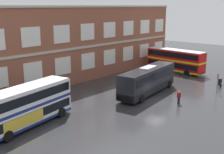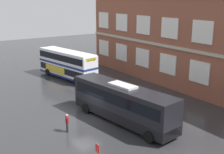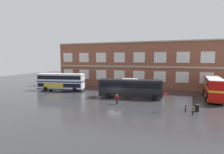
{
  "view_description": "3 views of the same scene",
  "coord_description": "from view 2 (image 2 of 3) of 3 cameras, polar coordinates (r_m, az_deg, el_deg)",
  "views": [
    {
      "loc": [
        -30.22,
        -19.58,
        11.87
      ],
      "look_at": [
        -2.17,
        5.23,
        2.78
      ],
      "focal_mm": 47.25,
      "sensor_mm": 36.0,
      "label": 1
    },
    {
      "loc": [
        23.76,
        -13.08,
        11.75
      ],
      "look_at": [
        -0.2,
        3.16,
        3.86
      ],
      "focal_mm": 47.57,
      "sensor_mm": 36.0,
      "label": 2
    },
    {
      "loc": [
        10.12,
        -31.03,
        7.62
      ],
      "look_at": [
        -1.88,
        4.13,
        3.81
      ],
      "focal_mm": 28.87,
      "sensor_mm": 36.0,
      "label": 3
    }
  ],
  "objects": [
    {
      "name": "brick_terminal_building",
      "position": [
        38.43,
        20.59,
        5.39
      ],
      "size": [
        46.13,
        8.19,
        11.91
      ],
      "color": "brown",
      "rests_on": "ground"
    },
    {
      "name": "touring_coach",
      "position": [
        28.34,
        2.03,
        -5.08
      ],
      "size": [
        12.23,
        4.12,
        3.8
      ],
      "color": "black",
      "rests_on": "ground"
    },
    {
      "name": "waiting_passenger",
      "position": [
        26.96,
        -8.64,
        -8.59
      ],
      "size": [
        0.63,
        0.35,
        1.7
      ],
      "color": "black",
      "rests_on": "ground"
    },
    {
      "name": "double_decker_near",
      "position": [
        44.09,
        -8.64,
        2.5
      ],
      "size": [
        11.28,
        4.44,
        4.07
      ],
      "color": "silver",
      "rests_on": "ground"
    },
    {
      "name": "ground_plane",
      "position": [
        30.5,
        -1.61,
        -7.42
      ],
      "size": [
        120.0,
        120.0,
        0.0
      ],
      "primitive_type": "plane",
      "color": "#2B2B2D"
    }
  ]
}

